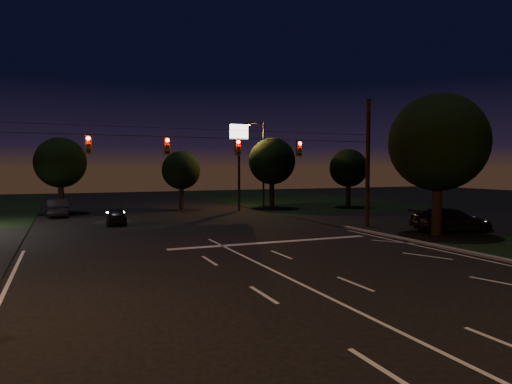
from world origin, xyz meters
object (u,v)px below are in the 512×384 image
car_oncoming_b (57,208)px  car_cross (451,220)px  utility_pole_right (367,227)px  tree_right_near (436,144)px  car_oncoming_a (116,216)px

car_oncoming_b → car_cross: bearing=137.0°
car_cross → utility_pole_right: bearing=56.0°
utility_pole_right → tree_right_near: bearing=-72.5°
car_oncoming_b → car_oncoming_a: bearing=115.3°
car_oncoming_b → car_cross: car_cross is taller
utility_pole_right → car_oncoming_a: size_ratio=2.52×
utility_pole_right → car_cross: size_ratio=1.70×
tree_right_near → car_oncoming_a: (-17.76, 13.22, -5.07)m
utility_pole_right → car_oncoming_a: (-16.23, 8.38, 0.61)m
tree_right_near → car_oncoming_a: size_ratio=2.46×
car_oncoming_b → car_cross: size_ratio=0.88×
utility_pole_right → car_oncoming_b: size_ratio=1.93×
utility_pole_right → car_oncoming_a: 18.28m
car_oncoming_b → car_cross: (23.91, -20.26, 0.00)m
car_oncoming_a → car_oncoming_b: size_ratio=0.77×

